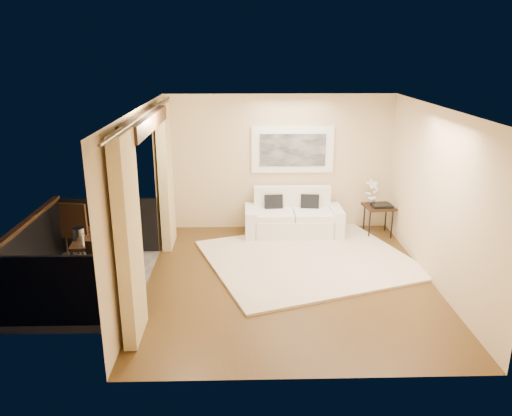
{
  "coord_description": "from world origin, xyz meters",
  "views": [
    {
      "loc": [
        -0.72,
        -7.21,
        3.53
      ],
      "look_at": [
        -0.51,
        0.51,
        1.05
      ],
      "focal_mm": 35.0,
      "sensor_mm": 36.0,
      "label": 1
    }
  ],
  "objects_px": {
    "balcony_chair_far": "(77,227)",
    "orchid": "(372,192)",
    "side_table": "(379,209)",
    "ice_bucket": "(79,234)",
    "sofa": "(293,218)",
    "balcony_chair_near": "(99,269)",
    "bistro_table": "(92,246)"
  },
  "relations": [
    {
      "from": "side_table",
      "to": "balcony_chair_far",
      "type": "bearing_deg",
      "value": -168.0
    },
    {
      "from": "side_table",
      "to": "balcony_chair_far",
      "type": "distance_m",
      "value": 5.6
    },
    {
      "from": "bistro_table",
      "to": "ice_bucket",
      "type": "relative_size",
      "value": 3.4
    },
    {
      "from": "side_table",
      "to": "ice_bucket",
      "type": "bearing_deg",
      "value": -159.99
    },
    {
      "from": "side_table",
      "to": "bistro_table",
      "type": "height_order",
      "value": "bistro_table"
    },
    {
      "from": "balcony_chair_far",
      "to": "orchid",
      "type": "bearing_deg",
      "value": -157.05
    },
    {
      "from": "orchid",
      "to": "sofa",
      "type": "bearing_deg",
      "value": -179.07
    },
    {
      "from": "sofa",
      "to": "orchid",
      "type": "relative_size",
      "value": 3.68
    },
    {
      "from": "balcony_chair_far",
      "to": "balcony_chair_near",
      "type": "distance_m",
      "value": 1.67
    },
    {
      "from": "sofa",
      "to": "ice_bucket",
      "type": "relative_size",
      "value": 9.47
    },
    {
      "from": "sofa",
      "to": "side_table",
      "type": "relative_size",
      "value": 3.12
    },
    {
      "from": "balcony_chair_far",
      "to": "ice_bucket",
      "type": "height_order",
      "value": "balcony_chair_far"
    },
    {
      "from": "orchid",
      "to": "bistro_table",
      "type": "distance_m",
      "value": 5.32
    },
    {
      "from": "balcony_chair_near",
      "to": "ice_bucket",
      "type": "xyz_separation_m",
      "value": [
        -0.49,
        0.75,
        0.25
      ]
    },
    {
      "from": "balcony_chair_near",
      "to": "sofa",
      "type": "bearing_deg",
      "value": 49.45
    },
    {
      "from": "sofa",
      "to": "side_table",
      "type": "distance_m",
      "value": 1.69
    },
    {
      "from": "bistro_table",
      "to": "balcony_chair_near",
      "type": "distance_m",
      "value": 0.76
    },
    {
      "from": "side_table",
      "to": "balcony_chair_far",
      "type": "height_order",
      "value": "balcony_chair_far"
    },
    {
      "from": "balcony_chair_near",
      "to": "ice_bucket",
      "type": "relative_size",
      "value": 4.59
    },
    {
      "from": "orchid",
      "to": "ice_bucket",
      "type": "height_order",
      "value": "orchid"
    },
    {
      "from": "sofa",
      "to": "ice_bucket",
      "type": "xyz_separation_m",
      "value": [
        -3.54,
        -1.99,
        0.46
      ]
    },
    {
      "from": "bistro_table",
      "to": "balcony_chair_near",
      "type": "bearing_deg",
      "value": -67.35
    },
    {
      "from": "ice_bucket",
      "to": "side_table",
      "type": "bearing_deg",
      "value": 20.01
    },
    {
      "from": "side_table",
      "to": "ice_bucket",
      "type": "xyz_separation_m",
      "value": [
        -5.21,
        -1.9,
        0.24
      ]
    },
    {
      "from": "balcony_chair_far",
      "to": "ice_bucket",
      "type": "xyz_separation_m",
      "value": [
        0.27,
        -0.73,
        0.15
      ]
    },
    {
      "from": "orchid",
      "to": "balcony_chair_far",
      "type": "bearing_deg",
      "value": -166.58
    },
    {
      "from": "side_table",
      "to": "bistro_table",
      "type": "relative_size",
      "value": 0.89
    },
    {
      "from": "side_table",
      "to": "balcony_chair_near",
      "type": "bearing_deg",
      "value": -150.76
    },
    {
      "from": "orchid",
      "to": "balcony_chair_near",
      "type": "xyz_separation_m",
      "value": [
        -4.6,
        -2.76,
        -0.32
      ]
    },
    {
      "from": "bistro_table",
      "to": "side_table",
      "type": "bearing_deg",
      "value": 21.25
    },
    {
      "from": "orchid",
      "to": "balcony_chair_far",
      "type": "distance_m",
      "value": 5.52
    },
    {
      "from": "sofa",
      "to": "balcony_chair_far",
      "type": "distance_m",
      "value": 4.02
    }
  ]
}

